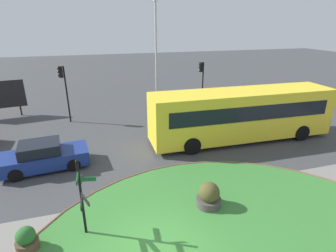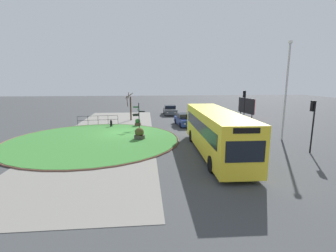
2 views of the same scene
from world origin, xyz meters
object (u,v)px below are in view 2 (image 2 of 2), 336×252
at_px(lamppost_tall, 286,89).
at_px(billboard_left, 246,106).
at_px(traffic_light_near, 244,100).
at_px(signpost_directional, 138,114).
at_px(car_near_lane, 205,113).
at_px(bus_yellow, 215,131).
at_px(street_tree_bare, 130,107).
at_px(planter_kerbside, 139,134).
at_px(traffic_light_far, 313,115).
at_px(car_far_lane, 170,110).
at_px(car_trailing, 185,120).
at_px(planter_near_signpost, 138,123).
at_px(bollard_foreground, 111,123).

height_order(lamppost_tall, billboard_left, lamppost_tall).
bearing_deg(traffic_light_near, billboard_left, -26.71).
xyz_separation_m(signpost_directional, lamppost_tall, (5.84, 13.08, 2.93)).
bearing_deg(car_near_lane, lamppost_tall, -164.17).
bearing_deg(billboard_left, bus_yellow, -37.47).
bearing_deg(signpost_directional, street_tree_bare, -168.68).
relative_size(planter_kerbside, street_tree_bare, 0.30).
height_order(traffic_light_far, billboard_left, traffic_light_far).
xyz_separation_m(bus_yellow, lamppost_tall, (-3.55, 7.25, 2.90)).
bearing_deg(planter_kerbside, car_far_lane, 164.66).
bearing_deg(street_tree_bare, lamppost_tall, 49.81).
distance_m(car_trailing, traffic_light_near, 7.31).
height_order(car_trailing, planter_near_signpost, car_trailing).
bearing_deg(bus_yellow, bollard_foreground, -139.27).
relative_size(signpost_directional, car_trailing, 0.68).
xyz_separation_m(signpost_directional, traffic_light_far, (9.72, 12.96, 1.16)).
height_order(bollard_foreground, car_near_lane, car_near_lane).
xyz_separation_m(car_far_lane, planter_kerbside, (16.01, -4.39, -0.17)).
height_order(bollard_foreground, billboard_left, billboard_left).
relative_size(bollard_foreground, billboard_left, 0.21).
xyz_separation_m(planter_near_signpost, street_tree_bare, (-4.43, -1.11, 1.44)).
bearing_deg(traffic_light_far, car_near_lane, 10.69).
xyz_separation_m(billboard_left, planter_near_signpost, (4.47, -14.94, -1.35)).
bearing_deg(lamppost_tall, car_trailing, -135.40).
distance_m(bollard_foreground, street_tree_bare, 5.24).
relative_size(car_far_lane, billboard_left, 1.13).
bearing_deg(lamppost_tall, planter_kerbside, -95.22).
bearing_deg(planter_kerbside, billboard_left, 126.95).
bearing_deg(street_tree_bare, car_trailing, 57.01).
bearing_deg(billboard_left, planter_near_signpost, -81.09).
relative_size(signpost_directional, planter_kerbside, 2.63).
distance_m(signpost_directional, lamppost_tall, 14.62).
height_order(bus_yellow, planter_near_signpost, bus_yellow).
bearing_deg(lamppost_tall, bollard_foreground, -114.61).
height_order(car_far_lane, planter_kerbside, car_far_lane).
bearing_deg(billboard_left, car_far_lane, -124.01).
bearing_deg(planter_kerbside, street_tree_bare, -172.40).
height_order(car_near_lane, lamppost_tall, lamppost_tall).
distance_m(traffic_light_near, billboard_left, 5.86).
bearing_deg(planter_near_signpost, planter_kerbside, 3.08).
xyz_separation_m(bollard_foreground, car_far_lane, (-9.74, 7.77, 0.23)).
bearing_deg(car_trailing, street_tree_bare, -128.43).
bearing_deg(bollard_foreground, street_tree_bare, 157.58).
bearing_deg(planter_kerbside, traffic_light_far, 68.41).
relative_size(traffic_light_near, billboard_left, 1.02).
bearing_deg(bollard_foreground, car_far_lane, 141.40).
height_order(bollard_foreground, lamppost_tall, lamppost_tall).
relative_size(planter_near_signpost, street_tree_bare, 0.25).
xyz_separation_m(bollard_foreground, billboard_left, (-4.70, 17.97, 1.33)).
distance_m(car_near_lane, street_tree_bare, 10.58).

